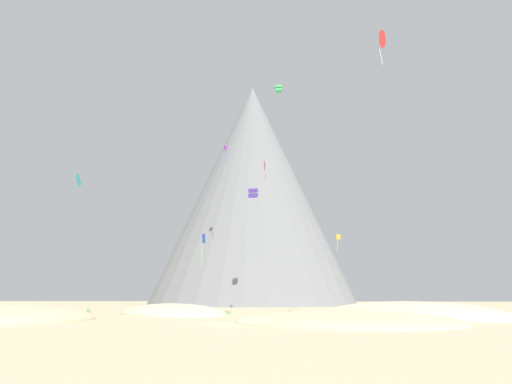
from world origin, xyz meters
The scene contains 20 objects.
ground_plane centered at (0.00, 0.00, 0.00)m, with size 400.00×400.00×0.00m, color #CCBA8E.
dune_foreground_left centered at (-21.73, 3.04, 0.00)m, with size 19.77×15.17×2.91m, color #CCBA8E.
dune_foreground_right centered at (9.42, 3.28, 0.00)m, with size 20.48×18.34×2.08m, color beige.
dune_midground centered at (16.94, 13.69, 0.00)m, with size 22.74×13.20×3.48m, color beige.
dune_back_low centered at (-10.84, 18.97, 0.00)m, with size 20.88×11.74×2.79m, color beige.
bush_ridge_crest centered at (-19.18, 13.34, 0.49)m, with size 1.21×1.21×0.97m, color #668C4C.
bush_far_right centered at (-4.73, 23.86, 0.21)m, with size 1.50×1.50×0.42m, color #668C4C.
bush_low_patch centered at (11.69, 20.15, 0.45)m, with size 1.66×1.66×0.90m, color #568442.
bush_near_right centered at (19.87, 9.74, 0.48)m, with size 1.76×1.76×0.96m, color #386633.
bush_mid_center centered at (8.33, 0.06, 0.51)m, with size 2.54×2.54×1.02m, color #568442.
bush_far_left centered at (3.98, 21.67, 0.31)m, with size 1.34×1.34×0.61m, color #668C4C.
rock_massif centered at (-8.23, 89.50, 30.21)m, with size 71.19×71.19×67.13m.
kite_red_high centered at (18.15, 22.01, 39.15)m, with size 2.06×2.67×5.55m.
kite_cyan_mid centered at (-26.00, 20.62, 18.60)m, with size 1.92×1.98×1.92m.
kite_violet_high centered at (-11.24, 56.02, 35.28)m, with size 1.07×1.00×4.76m.
kite_green_high centered at (2.21, 35.09, 38.70)m, with size 1.14×1.16×1.14m.
kite_rainbow_mid centered at (-0.69, 38.67, 25.37)m, with size 0.72×1.91×3.64m.
kite_indigo_mid centered at (-0.50, 19.21, 15.65)m, with size 1.19×1.28×1.51m.
kite_gold_low centered at (11.44, 33.69, 11.24)m, with size 0.72×0.53×2.65m.
kite_blue_low centered at (-7.92, 22.62, 9.54)m, with size 0.59×0.84×4.54m.
Camera 1 is at (6.23, -36.50, 2.16)m, focal length 30.47 mm.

